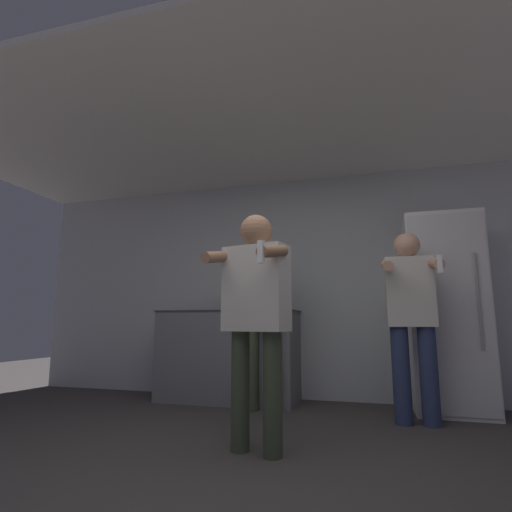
{
  "coord_description": "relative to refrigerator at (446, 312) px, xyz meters",
  "views": [
    {
      "loc": [
        0.74,
        -1.99,
        0.84
      ],
      "look_at": [
        -0.03,
        0.67,
        1.31
      ],
      "focal_mm": 28.0,
      "sensor_mm": 36.0,
      "label": 1
    }
  ],
  "objects": [
    {
      "name": "person_man_side",
      "position": [
        -0.37,
        -0.56,
        -0.03
      ],
      "size": [
        0.47,
        0.54,
        1.64
      ],
      "color": "navy",
      "rests_on": "ground_plane"
    },
    {
      "name": "person_spectator_back",
      "position": [
        -1.75,
        -0.38,
        0.07
      ],
      "size": [
        0.5,
        0.45,
        1.75
      ],
      "color": "#38422D",
      "rests_on": "ground_plane"
    },
    {
      "name": "person_woman_foreground",
      "position": [
        -1.46,
        -1.64,
        0.01
      ],
      "size": [
        0.57,
        0.52,
        1.6
      ],
      "color": "#38422D",
      "rests_on": "ground_plane"
    },
    {
      "name": "bottle_red_label",
      "position": [
        -2.25,
        -0.02,
        0.17
      ],
      "size": [
        0.08,
        0.08,
        0.35
      ],
      "color": "maroon",
      "rests_on": "counter"
    },
    {
      "name": "ceiling_slab",
      "position": [
        -1.43,
        -0.99,
        1.63
      ],
      "size": [
        7.0,
        3.13,
        0.05
      ],
      "color": "silver",
      "rests_on": "wall_back"
    },
    {
      "name": "bottle_green_wine",
      "position": [
        -1.7,
        -0.02,
        0.12
      ],
      "size": [
        0.07,
        0.07,
        0.25
      ],
      "color": "silver",
      "rests_on": "counter"
    },
    {
      "name": "counter",
      "position": [
        -2.24,
        -0.01,
        -0.46
      ],
      "size": [
        1.54,
        0.67,
        0.98
      ],
      "color": "slate",
      "rests_on": "ground_plane"
    },
    {
      "name": "wall_back",
      "position": [
        -1.43,
        0.34,
        0.33
      ],
      "size": [
        7.0,
        0.06,
        2.55
      ],
      "color": "#B2B7BC",
      "rests_on": "ground_plane"
    },
    {
      "name": "refrigerator",
      "position": [
        0.0,
        0.0,
        0.0
      ],
      "size": [
        0.7,
        0.65,
        1.89
      ],
      "color": "white",
      "rests_on": "ground_plane"
    },
    {
      "name": "bottle_tall_gin",
      "position": [
        -2.09,
        -0.02,
        0.12
      ],
      "size": [
        0.08,
        0.08,
        0.23
      ],
      "color": "#563314",
      "rests_on": "counter"
    },
    {
      "name": "ground_plane",
      "position": [
        -1.43,
        -2.3,
        -0.95
      ],
      "size": [
        14.0,
        14.0,
        0.0
      ],
      "primitive_type": "plane",
      "color": "#383333"
    }
  ]
}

